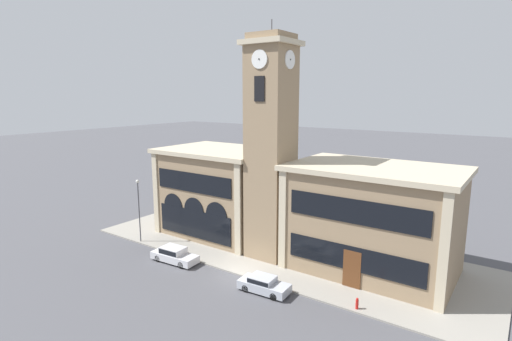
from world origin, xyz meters
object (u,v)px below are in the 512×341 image
Objects in this scene: parked_car_mid at (264,284)px; fire_hydrant at (357,304)px; parked_car_near at (174,254)px; street_lamp at (139,202)px.

fire_hydrant is (7.22, 1.58, -0.12)m from parked_car_mid.
parked_car_near is at bearing -174.82° from fire_hydrant.
fire_hydrant is (17.48, 1.58, -0.19)m from parked_car_near.
street_lamp is (-6.73, 1.50, 3.73)m from parked_car_near.
parked_car_near is 5.52× the size of fire_hydrant.
fire_hydrant is at bearing 0.19° from street_lamp.
street_lamp reaches higher than fire_hydrant.
street_lamp is at bearing 163.55° from parked_car_near.
parked_car_near is 17.55m from fire_hydrant.
parked_car_mid is at bearing -3.85° from parked_car_near.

